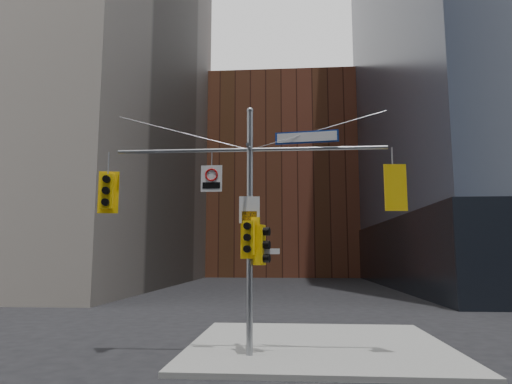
# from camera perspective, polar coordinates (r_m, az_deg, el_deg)

# --- Properties ---
(ground) EXTENTS (160.00, 160.00, 0.00)m
(ground) POSITION_cam_1_polar(r_m,az_deg,el_deg) (11.56, -1.80, -22.49)
(ground) COLOR black
(ground) RESTS_ON ground
(sidewalk_corner) EXTENTS (8.00, 8.00, 0.15)m
(sidewalk_corner) POSITION_cam_1_polar(r_m,az_deg,el_deg) (15.41, 7.74, -18.43)
(sidewalk_corner) COLOR gray
(sidewalk_corner) RESTS_ON ground
(brick_midrise) EXTENTS (26.00, 20.00, 28.00)m
(brick_midrise) POSITION_cam_1_polar(r_m,az_deg,el_deg) (70.01, 3.41, 1.27)
(brick_midrise) COLOR brown
(brick_midrise) RESTS_ON ground
(signal_assembly) EXTENTS (8.00, 0.80, 7.30)m
(signal_assembly) POSITION_cam_1_polar(r_m,az_deg,el_deg) (13.25, -0.78, -1.38)
(signal_assembly) COLOR gray
(signal_assembly) RESTS_ON ground
(traffic_light_west_arm) EXTENTS (0.61, 0.54, 1.28)m
(traffic_light_west_arm) POSITION_cam_1_polar(r_m,az_deg,el_deg) (14.35, -18.09, 0.06)
(traffic_light_west_arm) COLOR yellow
(traffic_light_west_arm) RESTS_ON ground
(traffic_light_east_arm) EXTENTS (0.63, 0.53, 1.33)m
(traffic_light_east_arm) POSITION_cam_1_polar(r_m,az_deg,el_deg) (13.56, 16.81, 0.44)
(traffic_light_east_arm) COLOR yellow
(traffic_light_east_arm) RESTS_ON ground
(traffic_light_pole_side) EXTENTS (0.50, 0.42, 1.14)m
(traffic_light_pole_side) POSITION_cam_1_polar(r_m,az_deg,el_deg) (13.14, 0.63, -6.63)
(traffic_light_pole_side) COLOR yellow
(traffic_light_pole_side) RESTS_ON ground
(traffic_light_pole_front) EXTENTS (0.56, 0.49, 1.18)m
(traffic_light_pole_front) POSITION_cam_1_polar(r_m,az_deg,el_deg) (12.91, -0.90, -5.73)
(traffic_light_pole_front) COLOR yellow
(traffic_light_pole_front) RESTS_ON ground
(street_sign_blade) EXTENTS (1.85, 0.29, 0.36)m
(street_sign_blade) POSITION_cam_1_polar(r_m,az_deg,el_deg) (13.56, 6.35, 6.84)
(street_sign_blade) COLOR navy
(street_sign_blade) RESTS_ON ground
(regulatory_sign_arm) EXTENTS (0.63, 0.07, 0.78)m
(regulatory_sign_arm) POSITION_cam_1_polar(r_m,az_deg,el_deg) (13.49, -5.59, 1.80)
(regulatory_sign_arm) COLOR silver
(regulatory_sign_arm) RESTS_ON ground
(regulatory_sign_pole) EXTENTS (0.59, 0.11, 0.78)m
(regulatory_sign_pole) POSITION_cam_1_polar(r_m,az_deg,el_deg) (13.11, -0.83, -2.32)
(regulatory_sign_pole) COLOR silver
(regulatory_sign_pole) RESTS_ON ground
(street_blade_ew) EXTENTS (0.82, 0.07, 0.16)m
(street_blade_ew) POSITION_cam_1_polar(r_m,az_deg,el_deg) (13.14, 1.18, -7.43)
(street_blade_ew) COLOR silver
(street_blade_ew) RESTS_ON ground
(street_blade_ns) EXTENTS (0.12, 0.79, 0.16)m
(street_blade_ns) POSITION_cam_1_polar(r_m,az_deg,el_deg) (13.62, -0.62, -8.72)
(street_blade_ns) COLOR #145926
(street_blade_ns) RESTS_ON ground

